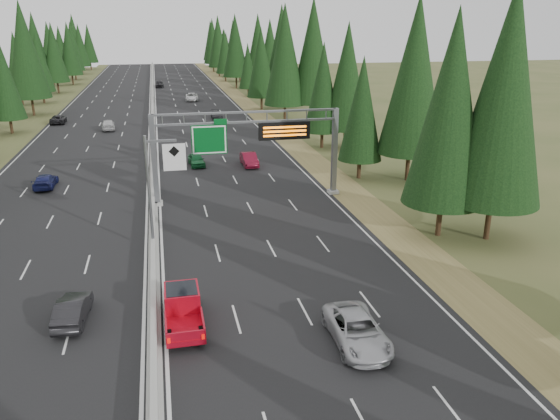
# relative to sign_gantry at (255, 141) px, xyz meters

# --- Properties ---
(road) EXTENTS (32.00, 260.00, 0.08)m
(road) POSITION_rel_sign_gantry_xyz_m (-8.92, 45.12, -5.23)
(road) COLOR black
(road) RESTS_ON ground
(shoulder_right) EXTENTS (3.60, 260.00, 0.06)m
(shoulder_right) POSITION_rel_sign_gantry_xyz_m (8.88, 45.12, -5.24)
(shoulder_right) COLOR olive
(shoulder_right) RESTS_ON ground
(shoulder_left) EXTENTS (3.60, 260.00, 0.06)m
(shoulder_left) POSITION_rel_sign_gantry_xyz_m (-26.72, 45.12, -5.24)
(shoulder_left) COLOR #435025
(shoulder_left) RESTS_ON ground
(median_barrier) EXTENTS (0.70, 260.00, 0.85)m
(median_barrier) POSITION_rel_sign_gantry_xyz_m (-8.92, 45.12, -4.85)
(median_barrier) COLOR #979792
(median_barrier) RESTS_ON road
(sign_gantry) EXTENTS (16.75, 0.98, 7.80)m
(sign_gantry) POSITION_rel_sign_gantry_xyz_m (0.00, 0.00, 0.00)
(sign_gantry) COLOR slate
(sign_gantry) RESTS_ON road
(hov_sign_pole) EXTENTS (2.80, 0.50, 8.00)m
(hov_sign_pole) POSITION_rel_sign_gantry_xyz_m (-8.33, -9.92, -0.54)
(hov_sign_pole) COLOR slate
(hov_sign_pole) RESTS_ON road
(tree_row_right) EXTENTS (11.91, 241.39, 18.78)m
(tree_row_right) POSITION_rel_sign_gantry_xyz_m (13.38, 39.05, 4.12)
(tree_row_right) COLOR black
(tree_row_right) RESTS_ON ground
(silver_minivan) EXTENTS (2.47, 5.19, 1.43)m
(silver_minivan) POSITION_rel_sign_gantry_xyz_m (0.75, -23.95, -4.47)
(silver_minivan) COLOR #ADADB2
(silver_minivan) RESTS_ON road
(red_pickup) EXTENTS (1.88, 5.27, 1.72)m
(red_pickup) POSITION_rel_sign_gantry_xyz_m (-7.42, -20.00, -4.24)
(red_pickup) COLOR black
(red_pickup) RESTS_ON road
(car_ahead_green) EXTENTS (1.84, 3.95, 1.31)m
(car_ahead_green) POSITION_rel_sign_gantry_xyz_m (-4.23, 13.20, -4.53)
(car_ahead_green) COLOR #16612F
(car_ahead_green) RESTS_ON road
(car_ahead_dkred) EXTENTS (1.56, 4.36, 1.43)m
(car_ahead_dkred) POSITION_rel_sign_gantry_xyz_m (1.42, 11.88, -4.47)
(car_ahead_dkred) COLOR maroon
(car_ahead_dkred) RESTS_ON road
(car_ahead_dkgrey) EXTENTS (1.94, 4.44, 1.27)m
(car_ahead_dkgrey) POSITION_rel_sign_gantry_xyz_m (1.34, 43.76, -4.55)
(car_ahead_dkgrey) COLOR black
(car_ahead_dkgrey) RESTS_ON road
(car_ahead_white) EXTENTS (2.71, 5.44, 1.48)m
(car_ahead_white) POSITION_rel_sign_gantry_xyz_m (-1.14, 66.81, -4.45)
(car_ahead_white) COLOR silver
(car_ahead_white) RESTS_ON road
(car_ahead_far) EXTENTS (2.13, 4.91, 1.65)m
(car_ahead_far) POSITION_rel_sign_gantry_xyz_m (-7.24, 93.02, -4.36)
(car_ahead_far) COLOR black
(car_ahead_far) RESTS_ON road
(car_onc_near) EXTENTS (1.69, 4.12, 1.33)m
(car_onc_near) POSITION_rel_sign_gantry_xyz_m (-13.06, -18.72, -4.52)
(car_onc_near) COLOR black
(car_onc_near) RESTS_ON road
(car_onc_blue) EXTENTS (1.87, 4.41, 1.27)m
(car_onc_blue) POSITION_rel_sign_gantry_xyz_m (-18.92, 7.86, -4.55)
(car_onc_blue) COLOR navy
(car_onc_blue) RESTS_ON road
(car_onc_white) EXTENTS (2.27, 4.79, 1.58)m
(car_onc_white) POSITION_rel_sign_gantry_xyz_m (-15.28, 37.30, -4.40)
(car_onc_white) COLOR #BABABA
(car_onc_white) RESTS_ON road
(car_onc_far) EXTENTS (2.36, 4.80, 1.31)m
(car_onc_far) POSITION_rel_sign_gantry_xyz_m (-23.30, 44.82, -4.53)
(car_onc_far) COLOR black
(car_onc_far) RESTS_ON road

